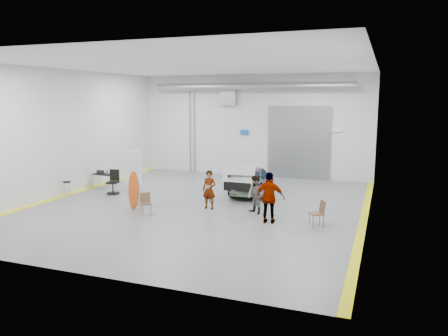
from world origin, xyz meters
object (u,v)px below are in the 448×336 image
(person_a, at_px, (209,190))
(folding_chair_far, at_px, (316,219))
(office_chair, at_px, (114,183))
(surfboard_display, at_px, (132,184))
(person_b, at_px, (255,195))
(folding_chair_near, at_px, (147,208))
(shop_stool, at_px, (67,189))
(sedan_car, at_px, (252,180))
(person_c, at_px, (270,198))
(work_table, at_px, (103,174))

(person_a, distance_m, folding_chair_far, 4.81)
(folding_chair_far, xyz_separation_m, office_chair, (-10.17, 2.14, 0.21))
(surfboard_display, height_order, folding_chair_far, surfboard_display)
(person_b, xyz_separation_m, surfboard_display, (-5.05, -1.11, 0.30))
(folding_chair_near, bearing_deg, shop_stool, 121.85)
(folding_chair_far, bearing_deg, office_chair, -130.41)
(surfboard_display, xyz_separation_m, folding_chair_far, (7.66, 0.11, -0.77))
(folding_chair_near, bearing_deg, person_b, -20.00)
(surfboard_display, distance_m, shop_stool, 4.39)
(person_a, bearing_deg, folding_chair_far, -10.03)
(sedan_car, relative_size, shop_stool, 6.06)
(surfboard_display, relative_size, office_chair, 2.28)
(person_a, xyz_separation_m, person_b, (2.05, -0.06, -0.05))
(folding_chair_far, bearing_deg, folding_chair_near, -112.92)
(sedan_car, bearing_deg, shop_stool, 18.06)
(surfboard_display, bearing_deg, person_c, -13.66)
(person_a, height_order, person_c, person_c)
(person_b, bearing_deg, person_a, -146.94)
(person_c, distance_m, work_table, 10.37)
(folding_chair_near, height_order, office_chair, office_chair)
(person_a, relative_size, work_table, 1.36)
(shop_stool, relative_size, work_table, 0.61)
(folding_chair_far, bearing_deg, person_c, -115.00)
(person_c, xyz_separation_m, surfboard_display, (-5.92, -0.01, 0.10))
(person_c, height_order, office_chair, person_c)
(sedan_car, xyz_separation_m, folding_chair_far, (3.91, -4.77, -0.34))
(person_a, xyz_separation_m, surfboard_display, (-3.00, -1.18, 0.25))
(person_a, distance_m, folding_chair_near, 2.72)
(office_chair, bearing_deg, person_b, -17.64)
(person_a, distance_m, work_table, 7.23)
(shop_stool, bearing_deg, sedan_car, 26.23)
(sedan_car, relative_size, person_c, 2.29)
(person_b, bearing_deg, surfboard_display, -132.75)
(person_b, xyz_separation_m, shop_stool, (-9.28, -0.16, -0.41))
(person_c, xyz_separation_m, folding_chair_near, (-4.95, -0.55, -0.70))
(office_chair, bearing_deg, folding_chair_far, -20.94)
(folding_chair_far, bearing_deg, sedan_car, -169.24)
(work_table, distance_m, office_chair, 1.78)
(sedan_car, relative_size, folding_chair_far, 4.55)
(folding_chair_near, bearing_deg, work_table, 99.36)
(person_b, bearing_deg, shop_stool, -144.17)
(office_chair, bearing_deg, work_table, 133.09)
(sedan_car, xyz_separation_m, person_a, (-0.76, -3.71, 0.18))
(folding_chair_near, relative_size, shop_stool, 1.18)
(person_c, relative_size, office_chair, 1.67)
(sedan_car, xyz_separation_m, shop_stool, (-7.99, -3.94, -0.28))
(surfboard_display, xyz_separation_m, work_table, (-3.90, 3.34, -0.35))
(sedan_car, distance_m, shop_stool, 8.91)
(sedan_car, bearing_deg, office_chair, 14.64)
(folding_chair_near, xyz_separation_m, folding_chair_far, (6.69, 0.66, 0.04))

